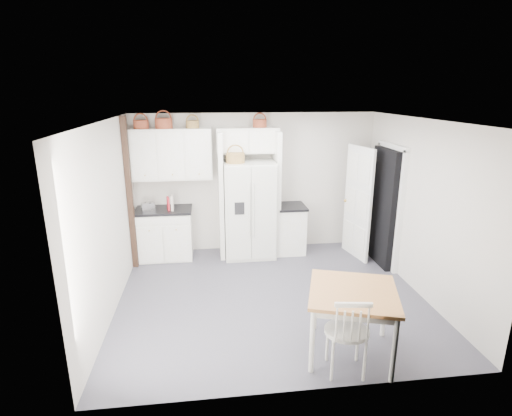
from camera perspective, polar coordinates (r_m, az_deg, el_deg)
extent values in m
plane|color=#44424C|center=(6.18, 2.16, -12.42)|extent=(4.50, 4.50, 0.00)
plane|color=white|center=(5.43, 2.46, 12.38)|extent=(4.50, 4.50, 0.00)
plane|color=beige|center=(7.58, -0.16, 3.62)|extent=(4.50, 0.00, 4.50)
plane|color=beige|center=(5.76, -20.37, -1.61)|extent=(0.00, 4.00, 4.00)
plane|color=beige|center=(6.43, 22.52, -0.03)|extent=(0.00, 4.00, 4.00)
cube|color=silver|center=(7.33, -0.98, -0.20)|extent=(0.92, 0.74, 1.77)
cube|color=white|center=(7.53, -12.85, -3.69)|extent=(0.97, 0.61, 0.89)
cube|color=white|center=(7.64, 4.91, -3.07)|extent=(0.50, 0.60, 0.88)
cube|color=#9F6D2C|center=(4.93, 13.42, -15.57)|extent=(1.22, 1.22, 0.81)
cube|color=white|center=(4.60, 12.85, -16.75)|extent=(0.54, 0.51, 0.99)
cube|color=black|center=(7.38, -13.08, -0.28)|extent=(1.01, 0.65, 0.04)
cube|color=black|center=(7.50, 5.00, 0.24)|extent=(0.54, 0.64, 0.04)
cube|color=silver|center=(7.30, -15.18, 0.18)|extent=(0.25, 0.20, 0.15)
cube|color=red|center=(7.26, -12.43, 0.62)|extent=(0.07, 0.16, 0.24)
cube|color=beige|center=(7.25, -11.87, 0.74)|extent=(0.04, 0.18, 0.26)
cylinder|color=brown|center=(7.28, -16.11, 11.40)|extent=(0.26, 0.26, 0.15)
cylinder|color=brown|center=(7.23, -13.05, 11.70)|extent=(0.30, 0.30, 0.18)
cylinder|color=brown|center=(7.20, -9.06, 11.72)|extent=(0.23, 0.23, 0.13)
cylinder|color=brown|center=(7.26, 0.54, 12.00)|extent=(0.25, 0.25, 0.14)
cylinder|color=brown|center=(6.99, -2.97, 7.15)|extent=(0.32, 0.32, 0.17)
cube|color=white|center=(7.28, -11.91, 7.53)|extent=(1.40, 0.34, 0.90)
cube|color=white|center=(7.26, -1.19, 9.65)|extent=(1.12, 0.34, 0.45)
cube|color=white|center=(7.28, -5.04, 1.79)|extent=(0.08, 0.60, 2.30)
cube|color=white|center=(7.38, 2.90, 2.04)|extent=(0.08, 0.60, 2.30)
cube|color=black|center=(7.02, -17.61, 1.78)|extent=(0.09, 0.09, 2.60)
cube|color=black|center=(7.31, 17.90, 0.08)|extent=(0.18, 0.85, 2.05)
cube|color=white|center=(7.46, 14.34, 0.70)|extent=(0.21, 0.79, 2.05)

